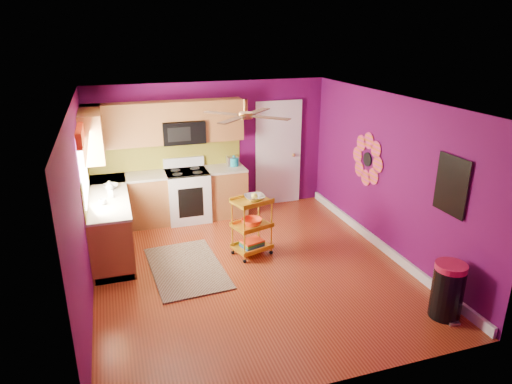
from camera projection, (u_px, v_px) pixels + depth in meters
name	position (u px, v px, depth m)	size (l,w,h in m)	color
ground	(251.00, 268.00, 6.87)	(5.00, 5.00, 0.00)	maroon
room_envelope	(252.00, 164.00, 6.32)	(4.54, 5.04, 2.52)	#570A4C
lower_cabinets	(146.00, 209.00, 7.96)	(2.81, 2.31, 0.94)	brown
electric_range	(188.00, 195.00, 8.49)	(0.76, 0.66, 1.13)	white
upper_cabinetry	(144.00, 127.00, 7.84)	(2.80, 2.30, 1.26)	brown
left_window	(82.00, 151.00, 6.57)	(0.08, 1.35, 1.08)	white
panel_door	(278.00, 155.00, 9.12)	(0.95, 0.11, 2.15)	white
right_wall_art	(401.00, 170.00, 6.72)	(0.04, 2.74, 1.04)	black
ceiling_fan	(246.00, 115.00, 6.27)	(1.01, 1.01, 0.26)	#BF8C3F
shag_rug	(186.00, 268.00, 6.86)	(1.02, 1.66, 0.02)	black
rolling_cart	(252.00, 224.00, 7.13)	(0.66, 0.56, 1.03)	gold
trash_can	(447.00, 290.00, 5.62)	(0.45, 0.46, 0.73)	black
teal_kettle	(234.00, 162.00, 8.65)	(0.18, 0.18, 0.21)	teal
toaster	(232.00, 161.00, 8.67)	(0.22, 0.15, 0.18)	beige
soap_bottle_a	(110.00, 192.00, 7.04)	(0.08, 0.08, 0.17)	#EA3F72
soap_bottle_b	(109.00, 186.00, 7.31)	(0.13, 0.13, 0.17)	white
counter_dish	(111.00, 186.00, 7.47)	(0.24, 0.24, 0.06)	white
counter_cup	(103.00, 202.00, 6.76)	(0.11, 0.11, 0.09)	white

